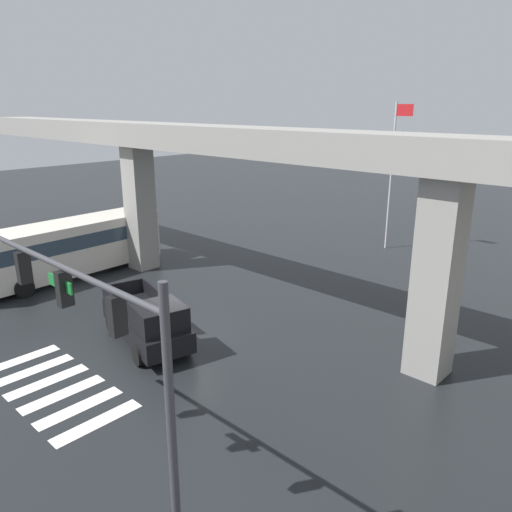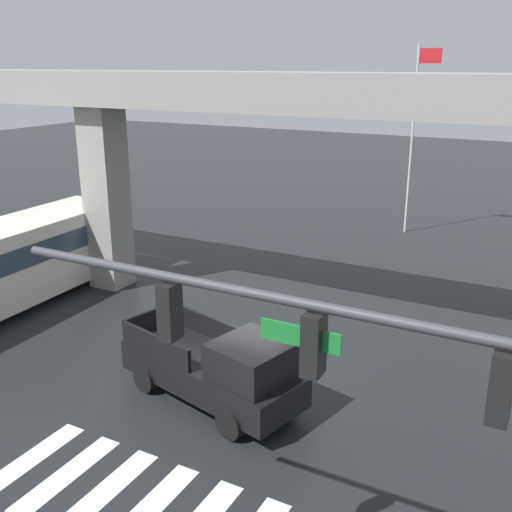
# 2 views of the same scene
# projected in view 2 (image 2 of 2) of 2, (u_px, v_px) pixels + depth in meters

# --- Properties ---
(ground_plane) EXTENTS (120.00, 120.00, 0.00)m
(ground_plane) POSITION_uv_depth(u_px,v_px,m) (253.00, 382.00, 16.59)
(ground_plane) COLOR black
(crosswalk_stripes) EXTENTS (6.05, 2.80, 0.01)m
(crosswalk_stripes) POSITION_uv_depth(u_px,v_px,m) (127.00, 500.00, 12.12)
(crosswalk_stripes) COLOR silver
(crosswalk_stripes) RESTS_ON ground
(elevated_overpass) EXTENTS (49.40, 2.28, 8.16)m
(elevated_overpass) POSITION_uv_depth(u_px,v_px,m) (319.00, 114.00, 17.93)
(elevated_overpass) COLOR gray
(elevated_overpass) RESTS_ON ground
(pickup_truck) EXTENTS (5.41, 3.06, 2.08)m
(pickup_truck) POSITION_uv_depth(u_px,v_px,m) (219.00, 369.00, 15.29)
(pickup_truck) COLOR black
(pickup_truck) RESTS_ON ground
(city_bus) EXTENTS (3.08, 10.89, 2.99)m
(city_bus) POSITION_uv_depth(u_px,v_px,m) (0.00, 263.00, 21.00)
(city_bus) COLOR beige
(city_bus) RESTS_ON ground
(traffic_signal_mast) EXTENTS (8.69, 0.32, 6.20)m
(traffic_signal_mast) POSITION_uv_depth(u_px,v_px,m) (401.00, 404.00, 7.12)
(traffic_signal_mast) COLOR #38383D
(traffic_signal_mast) RESTS_ON ground
(flagpole) EXTENTS (1.16, 0.12, 9.24)m
(flagpole) POSITION_uv_depth(u_px,v_px,m) (415.00, 127.00, 29.63)
(flagpole) COLOR silver
(flagpole) RESTS_ON ground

